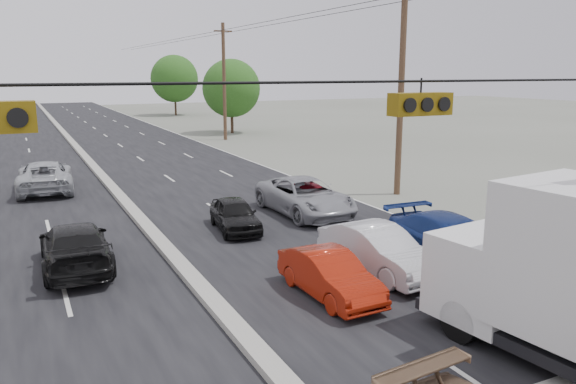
% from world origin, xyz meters
% --- Properties ---
extents(road_surface, '(20.00, 160.00, 0.02)m').
position_xyz_m(road_surface, '(0.00, 30.00, 0.00)').
color(road_surface, black).
rests_on(road_surface, ground).
extents(center_median, '(0.50, 160.00, 0.20)m').
position_xyz_m(center_median, '(0.00, 30.00, 0.10)').
color(center_median, gray).
rests_on(center_median, ground).
extents(utility_pole_right_b, '(1.60, 0.30, 10.00)m').
position_xyz_m(utility_pole_right_b, '(12.50, 15.00, 5.11)').
color(utility_pole_right_b, '#422D1E').
rests_on(utility_pole_right_b, ground).
extents(utility_pole_right_c, '(1.60, 0.30, 10.00)m').
position_xyz_m(utility_pole_right_c, '(12.50, 40.00, 5.11)').
color(utility_pole_right_c, '#422D1E').
rests_on(utility_pole_right_c, ground).
extents(traffic_signals, '(25.00, 0.30, 0.54)m').
position_xyz_m(traffic_signals, '(1.40, 0.00, 5.49)').
color(traffic_signals, black).
rests_on(traffic_signals, ground).
extents(tree_right_mid, '(5.60, 5.60, 7.14)m').
position_xyz_m(tree_right_mid, '(15.00, 45.00, 4.34)').
color(tree_right_mid, '#382619').
rests_on(tree_right_mid, ground).
extents(tree_right_far, '(6.40, 6.40, 8.16)m').
position_xyz_m(tree_right_far, '(16.00, 70.00, 4.96)').
color(tree_right_far, '#382619').
rests_on(tree_right_far, ground).
extents(red_sedan, '(1.41, 3.75, 1.22)m').
position_xyz_m(red_sedan, '(3.00, 5.24, 0.61)').
color(red_sedan, '#9C1B09').
rests_on(red_sedan, ground).
extents(queue_car_a, '(1.88, 3.76, 1.23)m').
position_xyz_m(queue_car_a, '(3.00, 12.40, 0.61)').
color(queue_car_a, black).
rests_on(queue_car_a, ground).
extents(queue_car_b, '(1.90, 4.44, 1.42)m').
position_xyz_m(queue_car_b, '(5.21, 6.16, 0.71)').
color(queue_car_b, silver).
rests_on(queue_car_b, ground).
extents(queue_car_c, '(2.66, 5.53, 1.52)m').
position_xyz_m(queue_car_c, '(6.54, 13.42, 0.76)').
color(queue_car_c, gray).
rests_on(queue_car_c, ground).
extents(queue_car_d, '(2.36, 5.32, 1.52)m').
position_xyz_m(queue_car_d, '(7.65, 5.67, 0.76)').
color(queue_car_d, navy).
rests_on(queue_car_d, ground).
extents(queue_car_e, '(1.77, 3.80, 1.26)m').
position_xyz_m(queue_car_e, '(7.00, 13.91, 0.63)').
color(queue_car_e, maroon).
rests_on(queue_car_e, ground).
extents(oncoming_near, '(2.13, 4.93, 1.41)m').
position_xyz_m(oncoming_near, '(-2.89, 10.55, 0.71)').
color(oncoming_near, black).
rests_on(oncoming_near, ground).
extents(oncoming_far, '(2.89, 5.68, 1.54)m').
position_xyz_m(oncoming_far, '(-3.09, 23.25, 0.77)').
color(oncoming_far, '#A5A8AC').
rests_on(oncoming_far, ground).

